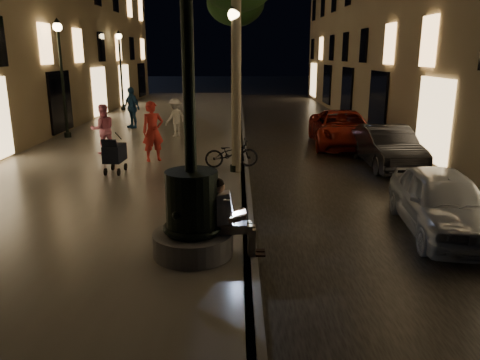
{
  "coord_description": "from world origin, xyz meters",
  "views": [
    {
      "loc": [
        -0.22,
        -5.62,
        3.6
      ],
      "look_at": [
        -0.17,
        3.0,
        1.28
      ],
      "focal_mm": 35.0,
      "sensor_mm": 36.0,
      "label": 1
    }
  ],
  "objects_px": {
    "pedestrian_blue": "(132,108)",
    "bicycle": "(232,153)",
    "pedestrian_red": "(153,131)",
    "car_front": "(442,202)",
    "tree_far": "(237,8)",
    "lamp_curb_a": "(234,67)",
    "lamp_curb_b": "(235,63)",
    "seated_man_laptop": "(228,215)",
    "lamp_curb_d": "(236,59)",
    "fountain_lamppost": "(192,199)",
    "car_third": "(342,129)",
    "car_second": "(387,147)",
    "stroller": "(114,153)",
    "lamp_left_b": "(61,63)",
    "pedestrian_pink": "(103,129)",
    "lamp_left_c": "(120,60)",
    "lamp_curb_c": "(236,60)",
    "pedestrian_white": "(176,117)",
    "tree_third": "(236,3)"
  },
  "relations": [
    {
      "from": "pedestrian_blue",
      "to": "bicycle",
      "type": "bearing_deg",
      "value": -16.55
    },
    {
      "from": "pedestrian_red",
      "to": "car_front",
      "type": "bearing_deg",
      "value": -65.65
    },
    {
      "from": "tree_far",
      "to": "lamp_curb_a",
      "type": "relative_size",
      "value": 1.56
    },
    {
      "from": "lamp_curb_b",
      "to": "seated_man_laptop",
      "type": "bearing_deg",
      "value": -90.36
    },
    {
      "from": "lamp_curb_d",
      "to": "pedestrian_red",
      "type": "bearing_deg",
      "value": -96.74
    },
    {
      "from": "fountain_lamppost",
      "to": "car_third",
      "type": "distance_m",
      "value": 12.09
    },
    {
      "from": "car_front",
      "to": "car_second",
      "type": "distance_m",
      "value": 5.85
    },
    {
      "from": "seated_man_laptop",
      "to": "lamp_curb_a",
      "type": "bearing_deg",
      "value": 89.17
    },
    {
      "from": "stroller",
      "to": "car_third",
      "type": "distance_m",
      "value": 9.39
    },
    {
      "from": "seated_man_laptop",
      "to": "lamp_left_b",
      "type": "distance_m",
      "value": 14.09
    },
    {
      "from": "lamp_curb_b",
      "to": "pedestrian_red",
      "type": "height_order",
      "value": "lamp_curb_b"
    },
    {
      "from": "pedestrian_red",
      "to": "bicycle",
      "type": "relative_size",
      "value": 1.18
    },
    {
      "from": "lamp_curb_d",
      "to": "car_second",
      "type": "relative_size",
      "value": 1.18
    },
    {
      "from": "car_second",
      "to": "pedestrian_pink",
      "type": "relative_size",
      "value": 2.35
    },
    {
      "from": "lamp_curb_b",
      "to": "lamp_left_c",
      "type": "bearing_deg",
      "value": 131.59
    },
    {
      "from": "stroller",
      "to": "pedestrian_red",
      "type": "relative_size",
      "value": 0.61
    },
    {
      "from": "lamp_left_b",
      "to": "pedestrian_red",
      "type": "height_order",
      "value": "lamp_left_b"
    },
    {
      "from": "lamp_left_b",
      "to": "pedestrian_red",
      "type": "bearing_deg",
      "value": -45.67
    },
    {
      "from": "lamp_left_b",
      "to": "car_front",
      "type": "xyz_separation_m",
      "value": [
        11.4,
        -10.48,
        -2.58
      ]
    },
    {
      "from": "stroller",
      "to": "lamp_left_b",
      "type": "bearing_deg",
      "value": 124.26
    },
    {
      "from": "seated_man_laptop",
      "to": "lamp_left_b",
      "type": "height_order",
      "value": "lamp_left_b"
    },
    {
      "from": "fountain_lamppost",
      "to": "lamp_curb_c",
      "type": "bearing_deg",
      "value": 88.18
    },
    {
      "from": "seated_man_laptop",
      "to": "lamp_curb_a",
      "type": "distance_m",
      "value": 6.43
    },
    {
      "from": "lamp_left_c",
      "to": "car_third",
      "type": "bearing_deg",
      "value": -43.98
    },
    {
      "from": "car_second",
      "to": "lamp_curb_b",
      "type": "bearing_deg",
      "value": 126.19
    },
    {
      "from": "lamp_curb_b",
      "to": "pedestrian_blue",
      "type": "relative_size",
      "value": 2.5
    },
    {
      "from": "lamp_left_b",
      "to": "pedestrian_pink",
      "type": "relative_size",
      "value": 2.77
    },
    {
      "from": "fountain_lamppost",
      "to": "seated_man_laptop",
      "type": "distance_m",
      "value": 0.68
    },
    {
      "from": "car_front",
      "to": "lamp_curb_c",
      "type": "bearing_deg",
      "value": 107.36
    },
    {
      "from": "pedestrian_blue",
      "to": "pedestrian_pink",
      "type": "bearing_deg",
      "value": -44.46
    },
    {
      "from": "seated_man_laptop",
      "to": "lamp_left_b",
      "type": "xyz_separation_m",
      "value": [
        -7.01,
        12.0,
        2.31
      ]
    },
    {
      "from": "lamp_curb_d",
      "to": "lamp_left_c",
      "type": "bearing_deg",
      "value": -131.59
    },
    {
      "from": "fountain_lamppost",
      "to": "car_third",
      "type": "height_order",
      "value": "fountain_lamppost"
    },
    {
      "from": "stroller",
      "to": "pedestrian_white",
      "type": "distance_m",
      "value": 6.52
    },
    {
      "from": "lamp_left_b",
      "to": "pedestrian_red",
      "type": "xyz_separation_m",
      "value": [
        4.44,
        -4.54,
        -2.06
      ]
    },
    {
      "from": "lamp_curb_b",
      "to": "pedestrian_red",
      "type": "bearing_deg",
      "value": -112.16
    },
    {
      "from": "lamp_curb_b",
      "to": "pedestrian_pink",
      "type": "xyz_separation_m",
      "value": [
        -4.62,
        -5.37,
        -2.17
      ]
    },
    {
      "from": "lamp_left_b",
      "to": "pedestrian_pink",
      "type": "xyz_separation_m",
      "value": [
        2.48,
        -3.37,
        -2.17
      ]
    },
    {
      "from": "lamp_curb_c",
      "to": "stroller",
      "type": "bearing_deg",
      "value": -102.28
    },
    {
      "from": "car_third",
      "to": "pedestrian_white",
      "type": "height_order",
      "value": "pedestrian_white"
    },
    {
      "from": "fountain_lamppost",
      "to": "tree_far",
      "type": "height_order",
      "value": "tree_far"
    },
    {
      "from": "tree_far",
      "to": "bicycle",
      "type": "distance_m",
      "value": 18.38
    },
    {
      "from": "pedestrian_red",
      "to": "pedestrian_white",
      "type": "relative_size",
      "value": 1.22
    },
    {
      "from": "car_second",
      "to": "pedestrian_white",
      "type": "bearing_deg",
      "value": 146.28
    },
    {
      "from": "lamp_curb_b",
      "to": "lamp_curb_d",
      "type": "relative_size",
      "value": 1.0
    },
    {
      "from": "seated_man_laptop",
      "to": "lamp_left_c",
      "type": "distance_m",
      "value": 23.21
    },
    {
      "from": "lamp_curb_d",
      "to": "stroller",
      "type": "relative_size",
      "value": 4.06
    },
    {
      "from": "lamp_left_c",
      "to": "pedestrian_blue",
      "type": "bearing_deg",
      "value": -73.52
    },
    {
      "from": "lamp_left_b",
      "to": "pedestrian_white",
      "type": "relative_size",
      "value": 3.01
    },
    {
      "from": "tree_third",
      "to": "pedestrian_red",
      "type": "xyz_separation_m",
      "value": [
        -2.66,
        -10.54,
        -4.97
      ]
    }
  ]
}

